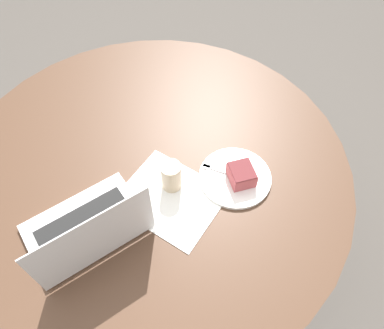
{
  "coord_description": "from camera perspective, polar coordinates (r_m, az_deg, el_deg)",
  "views": [
    {
      "loc": [
        -0.46,
        0.61,
        1.76
      ],
      "look_at": [
        -0.14,
        -0.04,
        0.74
      ],
      "focal_mm": 35.0,
      "sensor_mm": 36.0,
      "label": 1
    }
  ],
  "objects": [
    {
      "name": "ground_plane",
      "position": [
        1.92,
        -4.43,
        -12.23
      ],
      "size": [
        12.0,
        12.0,
        0.0
      ],
      "primitive_type": "plane",
      "color": "#4C4742"
    },
    {
      "name": "fork",
      "position": [
        1.26,
        4.5,
        -0.95
      ],
      "size": [
        0.17,
        0.03,
        0.0
      ],
      "rotation": [
        0.0,
        0.0,
        6.37
      ],
      "color": "silver",
      "rests_on": "plate"
    },
    {
      "name": "paper_document",
      "position": [
        1.22,
        -3.29,
        -5.08
      ],
      "size": [
        0.34,
        0.3,
        0.0
      ],
      "rotation": [
        0.0,
        0.0,
        -0.12
      ],
      "color": "white",
      "rests_on": "dining_table"
    },
    {
      "name": "laptop",
      "position": [
        1.16,
        -15.53,
        -9.5
      ],
      "size": [
        0.38,
        0.42,
        0.24
      ],
      "rotation": [
        0.0,
        0.0,
        4.2
      ],
      "color": "silver",
      "rests_on": "dining_table"
    },
    {
      "name": "coffee_glass",
      "position": [
        1.2,
        -3.17,
        -1.8
      ],
      "size": [
        0.07,
        0.07,
        0.11
      ],
      "color": "#C6AD89",
      "rests_on": "dining_table"
    },
    {
      "name": "cake_slice",
      "position": [
        1.23,
        7.54,
        -1.52
      ],
      "size": [
        0.12,
        0.12,
        0.06
      ],
      "rotation": [
        0.0,
        0.0,
        5.45
      ],
      "color": "#B74C51",
      "rests_on": "plate"
    },
    {
      "name": "plate",
      "position": [
        1.26,
        6.58,
        -1.96
      ],
      "size": [
        0.24,
        0.24,
        0.01
      ],
      "color": "white",
      "rests_on": "dining_table"
    },
    {
      "name": "dining_table",
      "position": [
        1.39,
        -5.98,
        -2.6
      ],
      "size": [
        1.38,
        1.38,
        0.7
      ],
      "color": "#4C3323",
      "rests_on": "ground_plane"
    }
  ]
}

